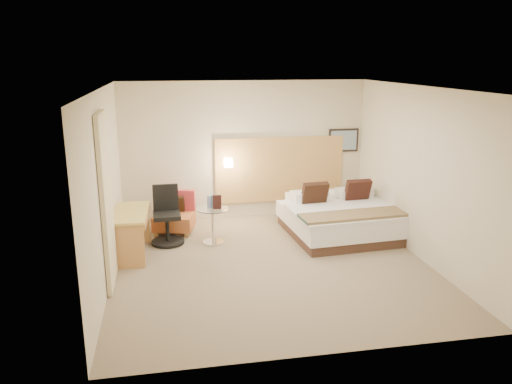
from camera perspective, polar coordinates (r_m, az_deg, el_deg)
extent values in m
cube|color=#7B6952|center=(7.86, 1.72, -8.33)|extent=(4.80, 5.00, 0.02)
cube|color=white|center=(7.22, 1.90, 11.89)|extent=(4.80, 5.00, 0.02)
cube|color=beige|center=(9.84, -1.29, 4.76)|extent=(4.80, 0.02, 2.70)
cube|color=beige|center=(5.10, 7.78, -5.25)|extent=(4.80, 0.02, 2.70)
cube|color=beige|center=(7.32, -16.98, 0.48)|extent=(0.02, 5.00, 2.70)
cube|color=beige|center=(8.27, 18.37, 2.00)|extent=(0.02, 5.00, 2.70)
cube|color=#BD8949|center=(10.01, 2.72, 2.60)|extent=(2.60, 0.04, 1.30)
cube|color=black|center=(10.30, 9.96, 5.85)|extent=(0.62, 0.03, 0.47)
cube|color=#758DA2|center=(10.28, 10.00, 5.83)|extent=(0.54, 0.01, 0.39)
cylinder|color=white|center=(9.74, -3.23, 3.44)|extent=(0.02, 0.12, 0.02)
cube|color=#FFEDC6|center=(9.68, -3.19, 3.37)|extent=(0.15, 0.15, 0.15)
cube|color=beige|center=(7.10, -16.71, -1.01)|extent=(0.06, 0.90, 2.42)
cylinder|color=#8DA3DA|center=(8.57, -5.39, -1.13)|extent=(0.08, 0.08, 0.22)
cylinder|color=#78A7BA|center=(8.62, -5.02, -1.02)|extent=(0.08, 0.08, 0.22)
cube|color=black|center=(8.51, -4.47, -1.13)|extent=(0.15, 0.08, 0.24)
cube|color=#442B22|center=(9.23, 9.66, -4.28)|extent=(1.97, 1.97, 0.17)
cube|color=white|center=(9.16, 9.72, -2.94)|extent=(2.03, 2.03, 0.28)
cube|color=white|center=(8.87, 10.47, -2.29)|extent=(2.04, 1.51, 0.09)
cube|color=white|center=(9.54, 5.57, -0.63)|extent=(0.69, 0.41, 0.17)
cube|color=white|center=(9.89, 10.51, -0.26)|extent=(0.69, 0.41, 0.17)
cube|color=white|center=(9.30, 6.11, -0.47)|extent=(0.69, 0.41, 0.17)
cube|color=silver|center=(9.65, 11.15, -0.09)|extent=(0.69, 0.41, 0.17)
cube|color=black|center=(9.12, 6.71, -0.31)|extent=(0.49, 0.29, 0.48)
cube|color=black|center=(9.45, 11.51, 0.05)|extent=(0.49, 0.29, 0.48)
cube|color=orange|center=(8.53, 11.57, -2.56)|extent=(2.02, 0.67, 0.05)
cube|color=tan|center=(9.18, -11.34, -4.75)|extent=(0.08, 0.08, 0.09)
cube|color=#9D7D4A|center=(9.05, -7.90, -4.87)|extent=(0.08, 0.08, 0.09)
cube|color=tan|center=(9.63, -10.60, -3.77)|extent=(0.08, 0.08, 0.09)
cube|color=#B17C53|center=(9.51, -7.32, -3.87)|extent=(0.08, 0.08, 0.09)
cube|color=#B35D30|center=(9.28, -9.34, -3.29)|extent=(0.83, 0.76, 0.26)
cube|color=#B33036|center=(9.42, -9.09, -0.94)|extent=(0.70, 0.27, 0.39)
cube|color=black|center=(9.35, -9.20, -1.46)|extent=(0.36, 0.24, 0.34)
cylinder|color=silver|center=(8.76, -4.90, -5.70)|extent=(0.43, 0.43, 0.02)
cylinder|color=white|center=(8.66, -4.94, -3.84)|extent=(0.05, 0.05, 0.58)
cylinder|color=white|center=(8.57, -4.99, -1.94)|extent=(0.64, 0.64, 0.01)
cube|color=gold|center=(8.21, -14.18, -2.33)|extent=(0.60, 1.21, 0.04)
cube|color=tan|center=(7.81, -14.43, -6.12)|extent=(0.49, 0.06, 0.70)
cube|color=tan|center=(8.85, -13.66, -3.55)|extent=(0.49, 0.06, 0.70)
cube|color=tan|center=(8.23, -13.81, -2.84)|extent=(0.49, 1.12, 0.10)
cylinder|color=black|center=(8.81, -10.02, -5.62)|extent=(0.58, 0.58, 0.04)
cylinder|color=black|center=(8.73, -10.09, -4.15)|extent=(0.07, 0.07, 0.43)
cube|color=black|center=(8.65, -10.17, -2.66)|extent=(0.47, 0.47, 0.08)
cube|color=black|center=(8.77, -10.31, -0.57)|extent=(0.44, 0.07, 0.46)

